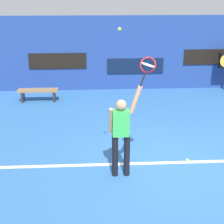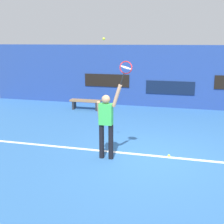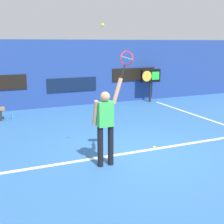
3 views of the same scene
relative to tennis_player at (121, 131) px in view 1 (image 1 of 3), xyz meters
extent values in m
plane|color=#2D609E|center=(1.12, 0.36, -1.01)|extent=(18.00, 18.00, 0.00)
cube|color=navy|center=(1.12, 6.76, 0.41)|extent=(18.00, 0.20, 2.84)
cube|color=#0C1933|center=(1.12, 6.64, -0.08)|extent=(2.20, 0.03, 0.60)
cube|color=black|center=(-1.88, 6.64, 0.16)|extent=(2.20, 0.03, 0.60)
cube|color=black|center=(4.12, 6.64, 0.25)|extent=(2.20, 0.03, 0.60)
cube|color=white|center=(1.12, 0.46, -1.00)|extent=(10.00, 0.10, 0.01)
cylinder|color=black|center=(-0.13, 0.00, -0.55)|extent=(0.13, 0.13, 0.92)
cylinder|color=black|center=(0.12, 0.00, -0.55)|extent=(0.13, 0.13, 0.92)
cube|color=green|center=(-0.01, 0.00, 0.18)|extent=(0.34, 0.20, 0.55)
sphere|color=tan|center=(-0.01, 0.00, 0.57)|extent=(0.22, 0.22, 0.22)
cylinder|color=tan|center=(0.28, 0.00, 0.68)|extent=(0.26, 0.09, 0.58)
cylinder|color=tan|center=(-0.21, 0.08, 0.21)|extent=(0.09, 0.23, 0.58)
cylinder|color=black|center=(0.41, 0.00, 1.10)|extent=(0.12, 0.03, 0.30)
torus|color=red|center=(0.50, 0.00, 1.38)|extent=(0.39, 0.02, 0.39)
cylinder|color=silver|center=(0.50, 0.00, 1.38)|extent=(0.26, 0.27, 0.08)
sphere|color=#CCE033|center=(-0.05, 0.00, 2.05)|extent=(0.07, 0.07, 0.07)
cube|color=olive|center=(-2.48, 5.26, -0.60)|extent=(1.40, 0.36, 0.08)
cube|color=#262628|center=(-3.03, 5.26, -0.83)|extent=(0.08, 0.32, 0.37)
cube|color=#262628|center=(-1.93, 5.26, -0.83)|extent=(0.08, 0.32, 0.37)
cylinder|color=#338CD8|center=(-1.54, 5.26, -0.89)|extent=(0.07, 0.07, 0.24)
sphere|color=#CCE033|center=(1.59, 0.51, -0.98)|extent=(0.07, 0.07, 0.07)
camera|label=1|loc=(-0.57, -6.41, 2.74)|focal=54.67mm
camera|label=2|loc=(2.06, -7.11, 2.00)|focal=48.03mm
camera|label=3|loc=(-2.36, -5.87, 1.70)|focal=47.91mm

